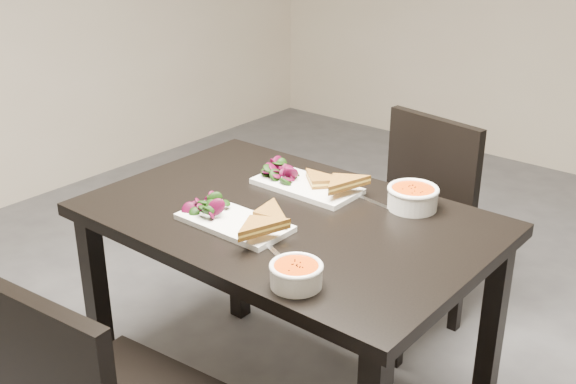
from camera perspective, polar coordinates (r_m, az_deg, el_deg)
The scene contains 12 objects.
table at distance 2.15m, azimuth -0.00°, elevation -4.14°, with size 1.20×0.80×0.75m.
chair_far at distance 2.77m, azimuth 9.96°, elevation -1.73°, with size 0.48×0.48×0.85m.
plate_near at distance 2.04m, azimuth -4.39°, elevation -2.50°, with size 0.33×0.17×0.02m, color white.
sandwich_near at distance 1.99m, azimuth -2.77°, elevation -1.95°, with size 0.17×0.13×0.05m, color #A96E23, non-canonical shape.
salad_near at distance 2.09m, azimuth -6.41°, elevation -0.95°, with size 0.10×0.09×0.05m, color black, non-canonical shape.
soup_bowl_near at distance 1.72m, azimuth 0.67°, elevation -6.63°, with size 0.13×0.13×0.06m.
cutlery_near at distance 1.90m, azimuth -1.32°, elevation -4.70°, with size 0.18×0.02×0.00m, color silver.
plate_far at distance 2.28m, azimuth 1.53°, elevation 0.48°, with size 0.35×0.17×0.02m, color white.
sandwich_far at distance 2.22m, azimuth 2.62°, elevation 0.83°, with size 0.17×0.13×0.06m, color #A96E23, non-canonical shape.
salad_far at distance 2.32m, azimuth -0.41°, elevation 1.83°, with size 0.11×0.10×0.05m, color black, non-canonical shape.
soup_bowl_far at distance 2.16m, azimuth 10.11°, elevation -0.34°, with size 0.16×0.16×0.07m.
cutlery_far at distance 2.18m, azimuth 7.19°, elevation -0.92°, with size 0.18×0.02×0.00m, color silver.
Camera 1 is at (1.02, -1.81, 1.64)m, focal length 43.72 mm.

